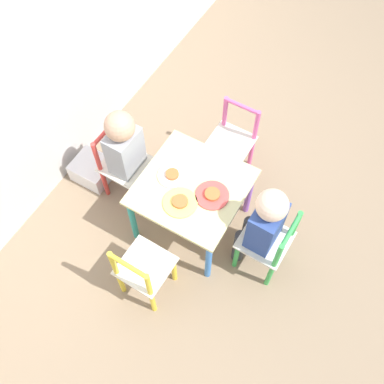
{
  "coord_description": "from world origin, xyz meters",
  "views": [
    {
      "loc": [
        -1.09,
        -0.63,
        2.5
      ],
      "look_at": [
        0.0,
        0.0,
        0.37
      ],
      "focal_mm": 42.0,
      "sensor_mm": 36.0,
      "label": 1
    }
  ],
  "objects_px": {
    "chair_yellow": "(143,271)",
    "child_front": "(263,223)",
    "chair_pink": "(232,143)",
    "chair_green": "(268,243)",
    "plate_front": "(212,195)",
    "chair_red": "(123,164)",
    "child_back": "(127,151)",
    "plate_left": "(180,202)",
    "plate_back": "(172,175)",
    "kids_table": "(192,192)",
    "storage_bin": "(93,170)"
  },
  "relations": [
    {
      "from": "chair_pink",
      "to": "storage_bin",
      "type": "bearing_deg",
      "value": -144.62
    },
    {
      "from": "plate_left",
      "to": "storage_bin",
      "type": "distance_m",
      "value": 0.83
    },
    {
      "from": "child_back",
      "to": "plate_front",
      "type": "distance_m",
      "value": 0.55
    },
    {
      "from": "chair_green",
      "to": "plate_left",
      "type": "xyz_separation_m",
      "value": [
        -0.11,
        0.49,
        0.18
      ]
    },
    {
      "from": "plate_back",
      "to": "storage_bin",
      "type": "distance_m",
      "value": 0.72
    },
    {
      "from": "kids_table",
      "to": "plate_front",
      "type": "relative_size",
      "value": 3.08
    },
    {
      "from": "chair_green",
      "to": "chair_yellow",
      "type": "relative_size",
      "value": 1.0
    },
    {
      "from": "kids_table",
      "to": "plate_back",
      "type": "height_order",
      "value": "plate_back"
    },
    {
      "from": "chair_green",
      "to": "plate_front",
      "type": "height_order",
      "value": "chair_green"
    },
    {
      "from": "chair_yellow",
      "to": "chair_red",
      "type": "bearing_deg",
      "value": -45.05
    },
    {
      "from": "child_back",
      "to": "plate_back",
      "type": "bearing_deg",
      "value": -90.66
    },
    {
      "from": "chair_yellow",
      "to": "storage_bin",
      "type": "distance_m",
      "value": 0.88
    },
    {
      "from": "chair_yellow",
      "to": "plate_left",
      "type": "xyz_separation_m",
      "value": [
        0.37,
        -0.01,
        0.18
      ]
    },
    {
      "from": "plate_back",
      "to": "storage_bin",
      "type": "height_order",
      "value": "plate_back"
    },
    {
      "from": "chair_red",
      "to": "chair_yellow",
      "type": "distance_m",
      "value": 0.69
    },
    {
      "from": "child_back",
      "to": "plate_left",
      "type": "relative_size",
      "value": 3.99
    },
    {
      "from": "chair_green",
      "to": "storage_bin",
      "type": "relative_size",
      "value": 2.22
    },
    {
      "from": "storage_bin",
      "to": "child_front",
      "type": "bearing_deg",
      "value": -89.56
    },
    {
      "from": "chair_red",
      "to": "plate_left",
      "type": "distance_m",
      "value": 0.54
    },
    {
      "from": "chair_green",
      "to": "child_back",
      "type": "relative_size",
      "value": 0.72
    },
    {
      "from": "chair_yellow",
      "to": "storage_bin",
      "type": "height_order",
      "value": "chair_yellow"
    },
    {
      "from": "chair_green",
      "to": "chair_pink",
      "type": "bearing_deg",
      "value": -134.35
    },
    {
      "from": "chair_pink",
      "to": "chair_yellow",
      "type": "bearing_deg",
      "value": -90.48
    },
    {
      "from": "chair_yellow",
      "to": "child_back",
      "type": "height_order",
      "value": "child_back"
    },
    {
      "from": "chair_green",
      "to": "child_back",
      "type": "bearing_deg",
      "value": -89.89
    },
    {
      "from": "chair_green",
      "to": "plate_front",
      "type": "xyz_separation_m",
      "value": [
        0.02,
        0.37,
        0.18
      ]
    },
    {
      "from": "chair_green",
      "to": "child_back",
      "type": "xyz_separation_m",
      "value": [
        0.03,
        0.92,
        0.19
      ]
    },
    {
      "from": "chair_green",
      "to": "plate_front",
      "type": "relative_size",
      "value": 2.9
    },
    {
      "from": "chair_red",
      "to": "plate_left",
      "type": "relative_size",
      "value": 2.87
    },
    {
      "from": "chair_red",
      "to": "child_back",
      "type": "distance_m",
      "value": 0.2
    },
    {
      "from": "chair_red",
      "to": "plate_back",
      "type": "height_order",
      "value": "chair_red"
    },
    {
      "from": "chair_yellow",
      "to": "child_front",
      "type": "distance_m",
      "value": 0.67
    },
    {
      "from": "chair_green",
      "to": "child_back",
      "type": "height_order",
      "value": "child_back"
    },
    {
      "from": "child_front",
      "to": "child_back",
      "type": "distance_m",
      "value": 0.86
    },
    {
      "from": "chair_pink",
      "to": "plate_left",
      "type": "relative_size",
      "value": 2.87
    },
    {
      "from": "chair_pink",
      "to": "plate_left",
      "type": "height_order",
      "value": "chair_pink"
    },
    {
      "from": "chair_green",
      "to": "plate_back",
      "type": "height_order",
      "value": "chair_green"
    },
    {
      "from": "plate_back",
      "to": "plate_left",
      "type": "bearing_deg",
      "value": -135.0
    },
    {
      "from": "child_front",
      "to": "plate_left",
      "type": "relative_size",
      "value": 3.96
    },
    {
      "from": "chair_green",
      "to": "plate_back",
      "type": "distance_m",
      "value": 0.64
    },
    {
      "from": "kids_table",
      "to": "child_front",
      "type": "relative_size",
      "value": 0.77
    },
    {
      "from": "chair_pink",
      "to": "child_front",
      "type": "height_order",
      "value": "child_front"
    },
    {
      "from": "chair_red",
      "to": "plate_front",
      "type": "bearing_deg",
      "value": -89.67
    },
    {
      "from": "chair_pink",
      "to": "kids_table",
      "type": "bearing_deg",
      "value": -90.0
    },
    {
      "from": "plate_front",
      "to": "plate_back",
      "type": "height_order",
      "value": "same"
    },
    {
      "from": "plate_front",
      "to": "plate_left",
      "type": "bearing_deg",
      "value": 135.0
    },
    {
      "from": "chair_pink",
      "to": "storage_bin",
      "type": "xyz_separation_m",
      "value": [
        -0.51,
        0.74,
        -0.19
      ]
    },
    {
      "from": "child_back",
      "to": "chair_yellow",
      "type": "bearing_deg",
      "value": -138.74
    },
    {
      "from": "plate_left",
      "to": "chair_yellow",
      "type": "bearing_deg",
      "value": 177.99
    },
    {
      "from": "chair_red",
      "to": "storage_bin",
      "type": "xyz_separation_m",
      "value": [
        -0.04,
        0.24,
        -0.19
      ]
    }
  ]
}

